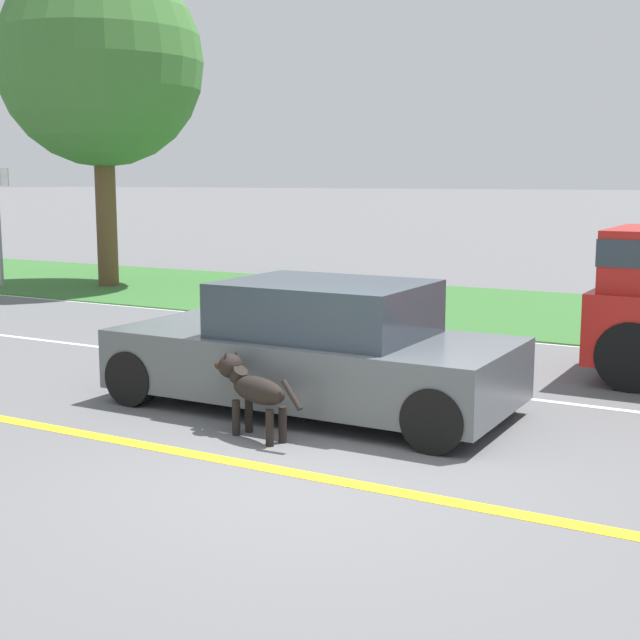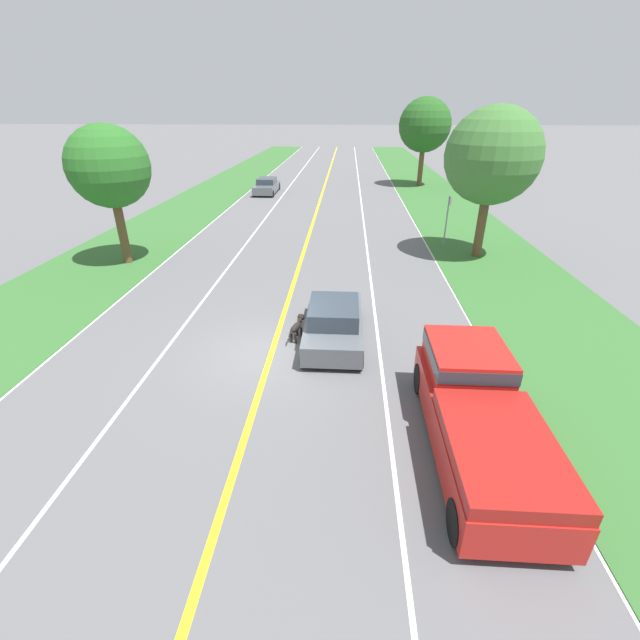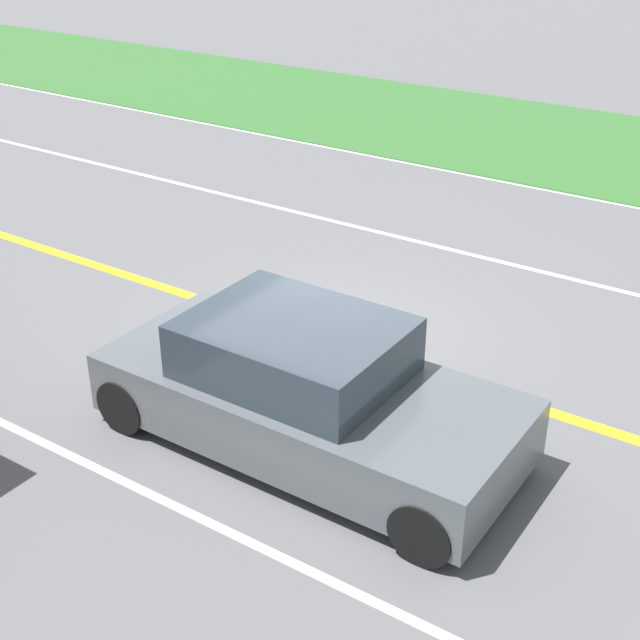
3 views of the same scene
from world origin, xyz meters
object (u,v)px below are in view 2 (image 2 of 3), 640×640
(ego_car, at_px, (334,322))
(roadside_tree_right_near, at_px, (493,157))
(oncoming_car, at_px, (267,186))
(street_sign, at_px, (447,215))
(roadside_tree_right_far, at_px, (425,125))
(dog, at_px, (297,325))
(roadside_tree_left_near, at_px, (109,167))
(pickup_truck, at_px, (478,411))

(ego_car, height_order, roadside_tree_right_near, roadside_tree_right_near)
(oncoming_car, bearing_deg, street_sign, 129.55)
(roadside_tree_right_far, distance_m, street_sign, 21.24)
(oncoming_car, bearing_deg, ego_car, 104.48)
(dog, xyz_separation_m, street_sign, (7.21, 11.59, 1.23))
(roadside_tree_right_near, bearing_deg, dog, -131.64)
(roadside_tree_right_far, distance_m, roadside_tree_left_near, 30.99)
(roadside_tree_right_near, xyz_separation_m, roadside_tree_right_far, (0.26, 22.83, 0.59))
(ego_car, height_order, roadside_tree_left_near, roadside_tree_left_near)
(ego_car, distance_m, dog, 1.24)
(street_sign, bearing_deg, roadside_tree_right_far, 85.68)
(ego_car, height_order, roadside_tree_right_far, roadside_tree_right_far)
(roadside_tree_right_far, bearing_deg, pickup_truck, -96.28)
(street_sign, bearing_deg, roadside_tree_left_near, -166.06)
(ego_car, xyz_separation_m, roadside_tree_right_far, (7.55, 32.42, 4.94))
(pickup_truck, xyz_separation_m, street_sign, (2.53, 16.46, 0.77))
(roadside_tree_right_far, xyz_separation_m, street_sign, (-1.57, -20.83, -3.86))
(roadside_tree_right_near, bearing_deg, street_sign, 123.29)
(pickup_truck, height_order, roadside_tree_right_near, roadside_tree_right_near)
(ego_car, distance_m, roadside_tree_left_near, 13.68)
(roadside_tree_right_near, bearing_deg, oncoming_car, 128.89)
(dog, height_order, oncoming_car, oncoming_car)
(roadside_tree_left_near, bearing_deg, street_sign, 13.94)
(roadside_tree_right_far, relative_size, street_sign, 2.93)
(pickup_truck, height_order, oncoming_car, pickup_truck)
(oncoming_car, height_order, roadside_tree_left_near, roadside_tree_left_near)
(roadside_tree_left_near, bearing_deg, dog, -37.98)
(roadside_tree_right_far, bearing_deg, ego_car, -103.10)
(oncoming_car, relative_size, roadside_tree_right_far, 0.57)
(street_sign, bearing_deg, oncoming_car, 129.55)
(ego_car, height_order, street_sign, street_sign)
(pickup_truck, height_order, roadside_tree_left_near, roadside_tree_left_near)
(dog, bearing_deg, oncoming_car, 118.96)
(dog, distance_m, roadside_tree_left_near, 12.78)
(oncoming_car, bearing_deg, roadside_tree_right_near, 128.89)
(oncoming_car, relative_size, roadside_tree_left_near, 0.71)
(ego_car, bearing_deg, street_sign, 62.74)
(roadside_tree_left_near, bearing_deg, roadside_tree_right_near, 6.79)
(dog, distance_m, roadside_tree_right_far, 33.97)
(pickup_truck, bearing_deg, street_sign, 81.27)
(street_sign, bearing_deg, pickup_truck, -98.73)
(roadside_tree_right_far, bearing_deg, roadside_tree_left_near, -126.24)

